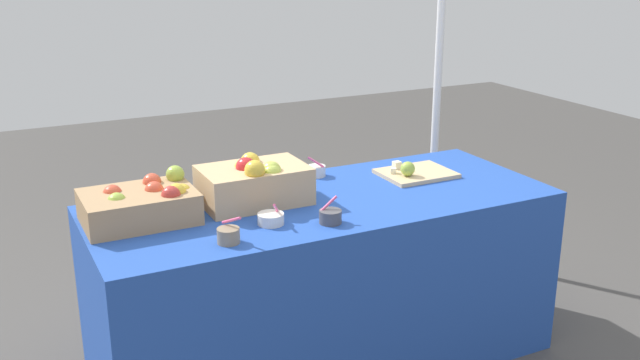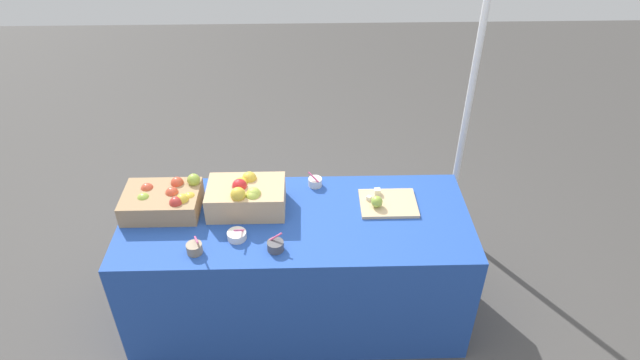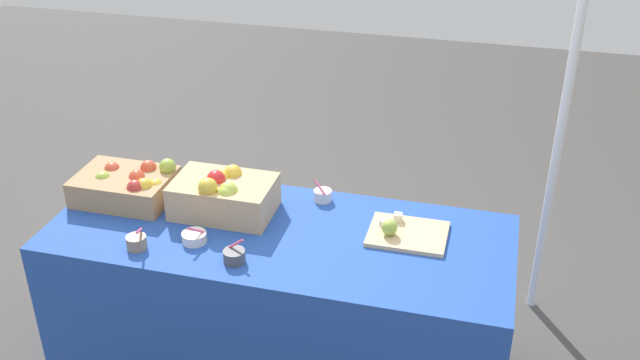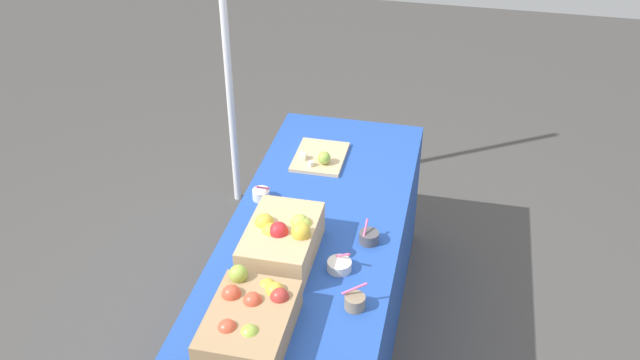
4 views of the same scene
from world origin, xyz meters
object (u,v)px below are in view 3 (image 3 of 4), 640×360
Objects in this scene: cutting_board_front at (404,233)px; sample_bowl_near at (137,242)px; apple_crate_middle at (224,195)px; sample_bowl_mid at (194,237)px; tent_pole at (565,105)px; sample_bowl_extra at (323,195)px; sample_bowl_far at (234,256)px; apple_crate_left at (127,185)px.

cutting_board_front is 1.07m from sample_bowl_near.
apple_crate_middle is 0.26m from sample_bowl_mid.
apple_crate_middle is at bearing -153.31° from tent_pole.
sample_bowl_near is at bearing -138.17° from sample_bowl_extra.
sample_bowl_far is at bearing 1.46° from sample_bowl_near.
sample_bowl_near is at bearing -153.85° from sample_bowl_mid.
tent_pole is at bearing 48.81° from cutting_board_front.
tent_pole is at bearing 33.70° from sample_bowl_mid.
sample_bowl_far is (-0.60, -0.34, 0.01)m from cutting_board_front.
apple_crate_middle reaches higher than sample_bowl_near.
apple_crate_left is 4.35× the size of sample_bowl_extra.
sample_bowl_mid is 1.71m from tent_pole.
sample_bowl_near reaches higher than cutting_board_front.
sample_bowl_mid is at bearing -162.34° from cutting_board_front.
apple_crate_middle is at bearing -0.05° from apple_crate_left.
sample_bowl_far is at bearing -28.35° from apple_crate_left.
apple_crate_middle reaches higher than cutting_board_front.
tent_pole reaches higher than apple_crate_left.
sample_bowl_mid is 0.22m from sample_bowl_far.
cutting_board_front is 0.69m from sample_bowl_far.
apple_crate_left is 1.22m from cutting_board_front.
sample_bowl_far is (0.17, -0.33, -0.06)m from apple_crate_middle.
cutting_board_front is 0.44m from sample_bowl_extra.
apple_crate_left reaches higher than sample_bowl_near.
cutting_board_front is at bearing 0.76° from apple_crate_middle.
tent_pole reaches higher than sample_bowl_far.
sample_bowl_near reaches higher than sample_bowl_mid.
sample_bowl_mid is at bearing -146.30° from tent_pole.
cutting_board_front is 3.17× the size of sample_bowl_far.
apple_crate_left is 0.19× the size of tent_pole.
sample_bowl_near is 0.40m from sample_bowl_far.
sample_bowl_mid is (0.20, 0.10, -0.01)m from sample_bowl_near.
sample_bowl_mid is at bearing -132.47° from sample_bowl_extra.
tent_pole reaches higher than apple_crate_middle.
apple_crate_middle is 1.33× the size of cutting_board_front.
apple_crate_middle is at bearing 82.22° from sample_bowl_mid.
sample_bowl_far reaches higher than cutting_board_front.
cutting_board_front is at bearing 0.46° from apple_crate_left.
sample_bowl_near is 0.82m from sample_bowl_extra.
apple_crate_middle reaches higher than sample_bowl_far.
tent_pole is at bearing 26.03° from sample_bowl_extra.
cutting_board_front is at bearing 17.66° from sample_bowl_mid.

